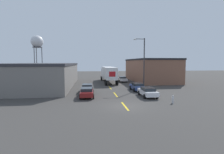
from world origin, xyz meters
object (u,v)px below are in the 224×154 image
(semi_truck, at_px, (108,73))
(parked_car_right_mid, at_px, (137,86))
(water_tower, at_px, (37,42))
(parked_car_right_near, at_px, (148,92))
(fire_hydrant, at_px, (173,99))
(street_lamp, at_px, (143,60))
(parked_car_right_far, at_px, (122,79))
(parked_car_left_far, at_px, (87,88))
(parked_car_left_near, at_px, (87,92))

(semi_truck, bearing_deg, parked_car_right_mid, -75.81)
(water_tower, bearing_deg, parked_car_right_near, -59.48)
(parked_car_right_mid, xyz_separation_m, fire_hydrant, (1.70, -9.91, -0.25))
(street_lamp, height_order, fire_hydrant, street_lamp)
(semi_truck, height_order, parked_car_right_far, semi_truck)
(parked_car_right_far, bearing_deg, parked_car_right_near, -90.00)
(parked_car_right_mid, bearing_deg, street_lamp, 53.94)
(parked_car_right_far, bearing_deg, semi_truck, -173.29)
(semi_truck, height_order, water_tower, water_tower)
(parked_car_right_near, bearing_deg, fire_hydrant, -68.61)
(parked_car_right_far, height_order, street_lamp, street_lamp)
(parked_car_right_near, height_order, street_lamp, street_lamp)
(semi_truck, height_order, parked_car_left_far, semi_truck)
(street_lamp, bearing_deg, water_tower, 126.73)
(street_lamp, bearing_deg, parked_car_right_near, -102.26)
(semi_truck, xyz_separation_m, parked_car_left_near, (-5.04, -18.47, -1.62))
(parked_car_right_far, bearing_deg, parked_car_left_near, -114.88)
(parked_car_right_far, distance_m, parked_car_left_near, 20.84)
(fire_hydrant, bearing_deg, parked_car_left_near, 153.78)
(parked_car_right_mid, bearing_deg, parked_car_right_near, -90.00)
(parked_car_left_near, relative_size, fire_hydrant, 4.69)
(parked_car_left_far, xyz_separation_m, parked_car_right_near, (8.77, -4.93, 0.00))
(semi_truck, xyz_separation_m, street_lamp, (5.45, -11.34, 3.02))
(parked_car_right_mid, distance_m, parked_car_right_near, 5.57)
(parked_car_right_mid, xyz_separation_m, water_tower, (-28.81, 43.29, 12.21))
(parked_car_right_far, relative_size, parked_car_right_near, 1.00)
(semi_truck, bearing_deg, water_tower, 129.26)
(parked_car_left_near, distance_m, parked_car_left_far, 4.11)
(water_tower, bearing_deg, parked_car_left_near, -67.36)
(parked_car_right_far, xyz_separation_m, parked_car_right_mid, (0.00, -14.15, 0.00))
(water_tower, relative_size, street_lamp, 1.64)
(parked_car_right_near, distance_m, street_lamp, 9.35)
(parked_car_left_near, height_order, parked_car_right_mid, same)
(parked_car_right_far, height_order, parked_car_right_mid, same)
(semi_truck, xyz_separation_m, parked_car_left_far, (-5.04, -14.35, -1.62))
(street_lamp, bearing_deg, parked_car_right_far, 98.33)
(street_lamp, bearing_deg, fire_hydrant, -90.11)
(fire_hydrant, bearing_deg, water_tower, 119.83)
(parked_car_left_near, bearing_deg, water_tower, 112.64)
(semi_truck, relative_size, street_lamp, 1.51)
(parked_car_right_far, distance_m, parked_car_right_near, 19.72)
(parked_car_left_near, bearing_deg, parked_car_left_far, 90.00)
(semi_truck, distance_m, fire_hydrant, 24.31)
(semi_truck, bearing_deg, street_lamp, -65.35)
(parked_car_left_near, height_order, fire_hydrant, parked_car_left_near)
(parked_car_right_mid, height_order, water_tower, water_tower)
(parked_car_right_near, bearing_deg, parked_car_left_near, 174.70)
(parked_car_left_near, xyz_separation_m, parked_car_right_near, (8.77, -0.81, 0.00))
(parked_car_right_far, xyz_separation_m, parked_car_left_far, (-8.77, -14.79, 0.00))
(parked_car_right_near, height_order, water_tower, water_tower)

